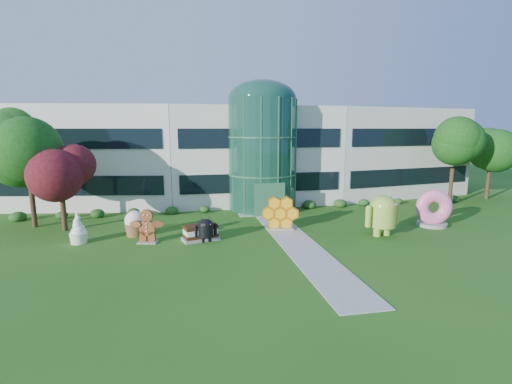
{
  "coord_description": "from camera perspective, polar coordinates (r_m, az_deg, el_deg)",
  "views": [
    {
      "loc": [
        -7.06,
        -20.55,
        7.25
      ],
      "look_at": [
        -1.75,
        6.0,
        2.6
      ],
      "focal_mm": 26.0,
      "sensor_mm": 36.0,
      "label": 1
    }
  ],
  "objects": [
    {
      "name": "ground",
      "position": [
        22.9,
        7.35,
        -8.79
      ],
      "size": [
        140.0,
        140.0,
        0.0
      ],
      "primitive_type": "plane",
      "color": "#215114",
      "rests_on": "ground"
    },
    {
      "name": "building",
      "position": [
        39.28,
        -0.93,
        5.95
      ],
      "size": [
        46.0,
        15.0,
        9.3
      ],
      "primitive_type": null,
      "color": "beige",
      "rests_on": "ground"
    },
    {
      "name": "atrium",
      "position": [
        33.39,
        0.94,
        5.71
      ],
      "size": [
        6.0,
        6.0,
        9.8
      ],
      "primitive_type": "cylinder",
      "color": "#194738",
      "rests_on": "ground"
    },
    {
      "name": "walkway",
      "position": [
        24.71,
        5.86,
        -7.32
      ],
      "size": [
        2.4,
        20.0,
        0.04
      ],
      "primitive_type": "cube",
      "color": "#9E9E93",
      "rests_on": "ground"
    },
    {
      "name": "tree_red",
      "position": [
        29.6,
        -27.74,
        0.36
      ],
      "size": [
        4.0,
        4.0,
        6.0
      ],
      "primitive_type": null,
      "color": "#3F0C14",
      "rests_on": "ground"
    },
    {
      "name": "trees_backdrop",
      "position": [
        34.42,
        0.58,
        4.66
      ],
      "size": [
        52.0,
        8.0,
        8.4
      ],
      "primitive_type": null,
      "color": "#163F0F",
      "rests_on": "ground"
    },
    {
      "name": "android_green",
      "position": [
        26.62,
        18.95,
        -2.93
      ],
      "size": [
        3.21,
        2.43,
        3.3
      ],
      "primitive_type": null,
      "rotation": [
        0.0,
        0.0,
        0.18
      ],
      "color": "#97C03D",
      "rests_on": "ground"
    },
    {
      "name": "android_black",
      "position": [
        24.22,
        -7.76,
        -5.56
      ],
      "size": [
        1.76,
        1.37,
        1.79
      ],
      "primitive_type": null,
      "rotation": [
        0.0,
        0.0,
        0.22
      ],
      "color": "black",
      "rests_on": "ground"
    },
    {
      "name": "donut",
      "position": [
        30.76,
        25.59,
        -2.18
      ],
      "size": [
        2.94,
        1.94,
        2.8
      ],
      "primitive_type": null,
      "rotation": [
        0.0,
        0.0,
        -0.26
      ],
      "color": "#EE5AA8",
      "rests_on": "ground"
    },
    {
      "name": "gingerbread",
      "position": [
        24.77,
        -16.42,
        -5.03
      ],
      "size": [
        2.53,
        1.41,
        2.2
      ],
      "primitive_type": null,
      "rotation": [
        0.0,
        0.0,
        -0.21
      ],
      "color": "brown",
      "rests_on": "ground"
    },
    {
      "name": "ice_cream_sandwich",
      "position": [
        24.71,
        -8.53,
        -6.16
      ],
      "size": [
        2.57,
        1.75,
        1.04
      ],
      "primitive_type": null,
      "rotation": [
        0.0,
        0.0,
        0.27
      ],
      "color": "black",
      "rests_on": "ground"
    },
    {
      "name": "honeycomb",
      "position": [
        26.89,
        3.77,
        -3.48
      ],
      "size": [
        2.97,
        1.61,
        2.21
      ],
      "primitive_type": null,
      "rotation": [
        0.0,
        0.0,
        -0.22
      ],
      "color": "#FFAE19",
      "rests_on": "ground"
    },
    {
      "name": "froyo",
      "position": [
        26.26,
        -25.71,
        -4.95
      ],
      "size": [
        1.45,
        1.45,
        2.05
      ],
      "primitive_type": null,
      "rotation": [
        0.0,
        0.0,
        -0.24
      ],
      "color": "white",
      "rests_on": "ground"
    },
    {
      "name": "cupcake",
      "position": [
        26.59,
        -18.1,
        -4.59
      ],
      "size": [
        1.61,
        1.61,
        1.77
      ],
      "primitive_type": null,
      "rotation": [
        0.0,
        0.0,
        0.09
      ],
      "color": "white",
      "rests_on": "ground"
    }
  ]
}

